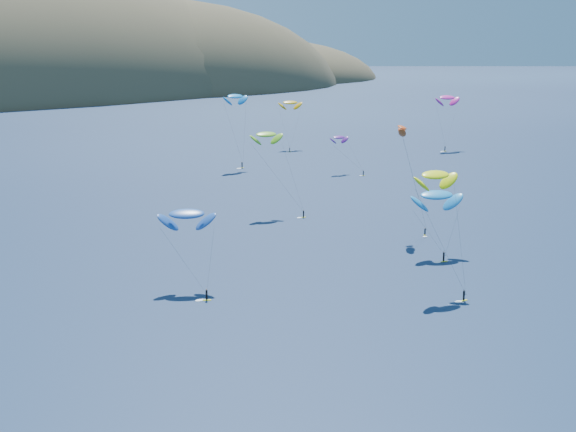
% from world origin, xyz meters
% --- Properties ---
extents(kitesurfer_2, '(9.12, 12.31, 22.55)m').
position_xyz_m(kitesurfer_2, '(2.06, 52.39, 20.04)').
color(kitesurfer_2, yellow).
rests_on(kitesurfer_2, ground).
extents(kitesurfer_3, '(8.81, 13.67, 21.84)m').
position_xyz_m(kitesurfer_3, '(10.09, 119.24, 19.48)').
color(kitesurfer_3, yellow).
rests_on(kitesurfer_3, ground).
extents(kitesurfer_4, '(10.13, 7.75, 26.03)m').
position_xyz_m(kitesurfer_4, '(38.88, 182.49, 23.32)').
color(kitesurfer_4, yellow).
rests_on(kitesurfer_4, ground).
extents(kitesurfer_5, '(11.78, 10.48, 15.12)m').
position_xyz_m(kitesurfer_5, '(17.63, 67.37, 12.11)').
color(kitesurfer_5, yellow).
rests_on(kitesurfer_5, ground).
extents(kitesurfer_6, '(6.73, 11.48, 13.10)m').
position_xyz_m(kitesurfer_6, '(60.34, 154.11, 11.23)').
color(kitesurfer_6, yellow).
rests_on(kitesurfer_6, ground).
extents(kitesurfer_8, '(12.38, 9.23, 22.49)m').
position_xyz_m(kitesurfer_8, '(127.18, 172.84, 19.50)').
color(kitesurfer_8, yellow).
rests_on(kitesurfer_8, ground).
extents(kitesurfer_9, '(6.37, 9.88, 25.54)m').
position_xyz_m(kitesurfer_9, '(23.43, 84.55, 23.67)').
color(kitesurfer_9, yellow).
rests_on(kitesurfer_9, ground).
extents(kitesurfer_10, '(10.67, 14.79, 15.68)m').
position_xyz_m(kitesurfer_10, '(-33.82, 77.52, 12.96)').
color(kitesurfer_10, yellow).
rests_on(kitesurfer_10, ground).
extents(kitesurfer_11, '(12.51, 13.30, 19.96)m').
position_xyz_m(kitesurfer_11, '(78.92, 208.61, 17.39)').
color(kitesurfer_11, yellow).
rests_on(kitesurfer_11, ground).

